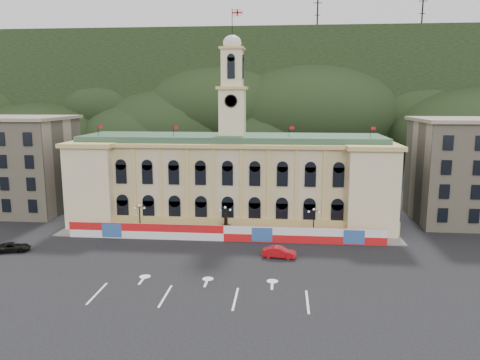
# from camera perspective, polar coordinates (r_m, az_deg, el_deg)

# --- Properties ---
(ground) EXTENTS (260.00, 260.00, 0.00)m
(ground) POSITION_cam_1_polar(r_m,az_deg,el_deg) (59.90, -3.86, -11.75)
(ground) COLOR black
(ground) RESTS_ON ground
(lane_markings) EXTENTS (26.00, 10.00, 0.02)m
(lane_markings) POSITION_cam_1_polar(r_m,az_deg,el_deg) (55.35, -4.70, -13.65)
(lane_markings) COLOR white
(lane_markings) RESTS_ON ground
(hill_ridge) EXTENTS (230.00, 80.00, 64.00)m
(hill_ridge) POSITION_cam_1_polar(r_m,az_deg,el_deg) (177.11, 2.43, 9.18)
(hill_ridge) COLOR black
(hill_ridge) RESTS_ON ground
(city_hall) EXTENTS (56.20, 17.60, 37.10)m
(city_hall) POSITION_cam_1_polar(r_m,az_deg,el_deg) (84.24, -0.94, 0.24)
(city_hall) COLOR #C7B390
(city_hall) RESTS_ON ground
(side_building_left) EXTENTS (21.00, 17.00, 18.60)m
(side_building_left) POSITION_cam_1_polar(r_m,az_deg,el_deg) (101.19, -25.71, 1.74)
(side_building_left) COLOR tan
(side_building_left) RESTS_ON ground
(side_building_right) EXTENTS (21.00, 17.00, 18.60)m
(side_building_right) POSITION_cam_1_polar(r_m,az_deg,el_deg) (93.16, 26.63, 1.03)
(side_building_right) COLOR tan
(side_building_right) RESTS_ON ground
(hoarding_fence) EXTENTS (50.00, 0.44, 2.50)m
(hoarding_fence) POSITION_cam_1_polar(r_m,az_deg,el_deg) (73.57, -1.95, -6.51)
(hoarding_fence) COLOR red
(hoarding_fence) RESTS_ON ground
(pavement) EXTENTS (56.00, 5.50, 0.16)m
(pavement) POSITION_cam_1_polar(r_m,az_deg,el_deg) (76.47, -1.73, -6.78)
(pavement) COLOR slate
(pavement) RESTS_ON ground
(statue) EXTENTS (1.40, 1.40, 3.72)m
(statue) POSITION_cam_1_polar(r_m,az_deg,el_deg) (76.39, -1.71, -5.93)
(statue) COLOR #595651
(statue) RESTS_ON ground
(lamp_left) EXTENTS (1.96, 0.44, 5.15)m
(lamp_left) POSITION_cam_1_polar(r_m,az_deg,el_deg) (77.88, -12.12, -4.40)
(lamp_left) COLOR black
(lamp_left) RESTS_ON ground
(lamp_center) EXTENTS (1.96, 0.44, 5.15)m
(lamp_center) POSITION_cam_1_polar(r_m,az_deg,el_deg) (74.93, -1.81, -4.75)
(lamp_center) COLOR black
(lamp_center) RESTS_ON ground
(lamp_right) EXTENTS (1.96, 0.44, 5.15)m
(lamp_right) POSITION_cam_1_polar(r_m,az_deg,el_deg) (74.54, 8.97, -4.95)
(lamp_right) COLOR black
(lamp_right) RESTS_ON ground
(red_sedan) EXTENTS (2.90, 5.16, 1.56)m
(red_sedan) POSITION_cam_1_polar(r_m,az_deg,el_deg) (66.59, 4.80, -8.77)
(red_sedan) COLOR #AC0C12
(red_sedan) RESTS_ON ground
(black_suv) EXTENTS (4.52, 5.83, 1.32)m
(black_suv) POSITION_cam_1_polar(r_m,az_deg,el_deg) (76.45, -25.93, -7.37)
(black_suv) COLOR black
(black_suv) RESTS_ON ground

